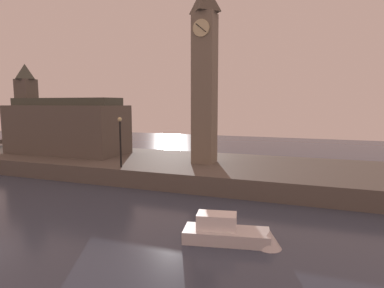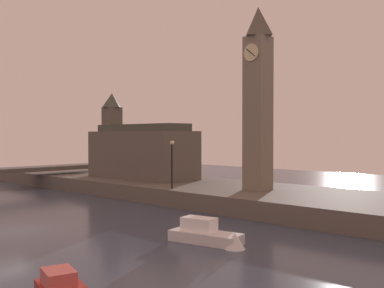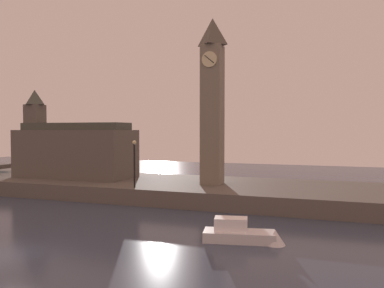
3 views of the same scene
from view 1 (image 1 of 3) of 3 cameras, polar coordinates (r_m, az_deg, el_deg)
name	(u,v)px [view 1 (image 1 of 3)]	position (r m, az deg, el deg)	size (l,w,h in m)	color
far_embankment	(151,166)	(33.45, -7.11, -3.75)	(70.00, 12.00, 1.50)	#5B544C
clock_tower	(205,72)	(30.42, 2.21, 12.30)	(2.15, 2.20, 16.06)	slate
parliament_hall	(64,126)	(39.08, -21.29, 2.99)	(13.12, 5.60, 9.95)	#5B544C
streetlamp	(120,137)	(28.82, -12.32, 1.26)	(0.36, 0.36, 4.33)	black
boat_ferry_white	(235,234)	(17.30, 7.54, -15.19)	(5.27, 2.37, 1.61)	silver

